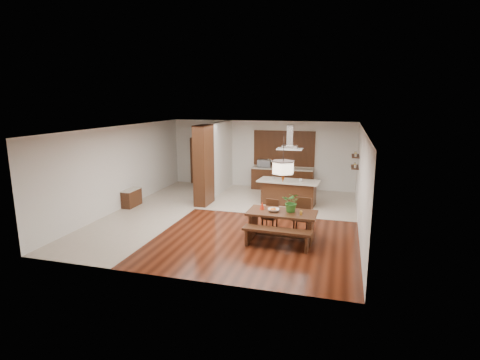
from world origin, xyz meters
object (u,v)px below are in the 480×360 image
(dining_bench, at_px, (277,238))
(fruit_bowl, at_px, (274,210))
(dining_table, at_px, (282,219))
(pendant_lantern, at_px, (283,159))
(hallway_console, at_px, (132,198))
(dining_chair_left, at_px, (270,216))
(island_cup, at_px, (301,180))
(microwave, at_px, (264,163))
(foliage_plant, at_px, (292,202))
(dining_chair_right, at_px, (302,217))
(range_hood, at_px, (290,137))
(kitchen_island, at_px, (289,192))

(dining_bench, bearing_deg, fruit_bowl, 108.02)
(dining_table, bearing_deg, dining_bench, -91.65)
(dining_table, relative_size, pendant_lantern, 1.44)
(hallway_console, xyz_separation_m, dining_chair_left, (5.29, -1.17, 0.14))
(island_cup, height_order, microwave, microwave)
(dining_chair_left, height_order, foliage_plant, foliage_plant)
(dining_bench, xyz_separation_m, dining_chair_right, (0.50, 1.23, 0.26))
(dining_table, xyz_separation_m, foliage_plant, (0.25, 0.07, 0.48))
(dining_chair_left, distance_m, foliage_plant, 1.05)
(dining_table, height_order, fruit_bowl, fruit_bowl)
(dining_chair_right, height_order, fruit_bowl, dining_chair_right)
(fruit_bowl, bearing_deg, foliage_plant, 10.84)
(dining_chair_left, bearing_deg, range_hood, 98.82)
(foliage_plant, height_order, kitchen_island, foliage_plant)
(hallway_console, height_order, microwave, microwave)
(dining_chair_right, xyz_separation_m, pendant_lantern, (-0.48, -0.56, 1.73))
(fruit_bowl, bearing_deg, microwave, 104.47)
(kitchen_island, bearing_deg, dining_chair_right, -70.31)
(range_hood, xyz_separation_m, microwave, (-1.39, 2.20, -1.36))
(dining_chair_right, bearing_deg, range_hood, 109.34)
(fruit_bowl, distance_m, microwave, 5.96)
(fruit_bowl, relative_size, microwave, 0.54)
(hallway_console, height_order, foliage_plant, foliage_plant)
(hallway_console, xyz_separation_m, dining_chair_right, (6.22, -1.20, 0.20))
(dining_chair_left, bearing_deg, foliage_plant, -25.29)
(dining_chair_right, height_order, range_hood, range_hood)
(hallway_console, distance_m, foliage_plant, 6.26)
(pendant_lantern, relative_size, microwave, 2.32)
(dining_chair_right, xyz_separation_m, island_cup, (-0.39, 2.91, 0.44))
(island_cup, bearing_deg, hallway_console, -163.63)
(fruit_bowl, bearing_deg, kitchen_island, 91.63)
(pendant_lantern, relative_size, island_cup, 10.80)
(microwave, bearing_deg, dining_table, -74.94)
(pendant_lantern, bearing_deg, island_cup, 88.42)
(dining_table, distance_m, dining_bench, 0.74)
(hallway_console, bearing_deg, range_hood, 18.34)
(dining_chair_left, bearing_deg, hallway_console, 178.57)
(dining_table, height_order, dining_bench, dining_table)
(kitchen_island, bearing_deg, pendant_lantern, -80.20)
(hallway_console, height_order, range_hood, range_hood)
(dining_chair_left, height_order, kitchen_island, dining_chair_left)
(foliage_plant, relative_size, microwave, 0.96)
(dining_table, distance_m, foliage_plant, 0.54)
(dining_bench, height_order, kitchen_island, kitchen_island)
(fruit_bowl, relative_size, kitchen_island, 0.14)
(dining_bench, bearing_deg, foliage_plant, 70.22)
(dining_chair_right, relative_size, kitchen_island, 0.45)
(dining_bench, xyz_separation_m, pendant_lantern, (0.02, 0.67, 1.99))
(dining_chair_left, height_order, island_cup, island_cup)
(hallway_console, relative_size, range_hood, 0.98)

